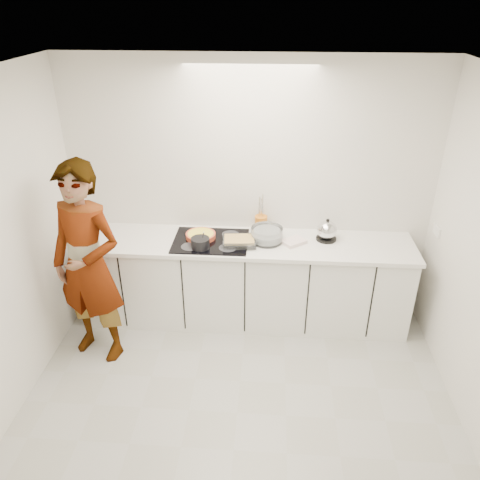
# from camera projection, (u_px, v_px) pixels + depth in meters

# --- Properties ---
(floor) EXTENTS (3.60, 3.20, 0.00)m
(floor) POSITION_uv_depth(u_px,v_px,m) (237.00, 413.00, 3.84)
(floor) COLOR #ACACA6
(floor) RESTS_ON ground
(ceiling) EXTENTS (3.60, 3.20, 0.00)m
(ceiling) POSITION_uv_depth(u_px,v_px,m) (236.00, 84.00, 2.61)
(ceiling) COLOR white
(ceiling) RESTS_ON wall_back
(wall_back) EXTENTS (3.60, 0.00, 2.60)m
(wall_back) POSITION_uv_depth(u_px,v_px,m) (249.00, 192.00, 4.63)
(wall_back) COLOR silver
(wall_back) RESTS_ON ground
(base_cabinets) EXTENTS (3.20, 0.58, 0.87)m
(base_cabinets) POSITION_uv_depth(u_px,v_px,m) (246.00, 283.00, 4.76)
(base_cabinets) COLOR white
(base_cabinets) RESTS_ON floor
(countertop) EXTENTS (3.24, 0.64, 0.04)m
(countertop) POSITION_uv_depth(u_px,v_px,m) (247.00, 244.00, 4.55)
(countertop) COLOR white
(countertop) RESTS_ON base_cabinets
(hob) EXTENTS (0.72, 0.54, 0.01)m
(hob) POSITION_uv_depth(u_px,v_px,m) (211.00, 241.00, 4.54)
(hob) COLOR black
(hob) RESTS_ON countertop
(tart_dish) EXTENTS (0.34, 0.34, 0.05)m
(tart_dish) POSITION_uv_depth(u_px,v_px,m) (201.00, 235.00, 4.57)
(tart_dish) COLOR #C74C2D
(tart_dish) RESTS_ON hob
(saucepan) EXTENTS (0.23, 0.23, 0.17)m
(saucepan) POSITION_uv_depth(u_px,v_px,m) (200.00, 243.00, 4.38)
(saucepan) COLOR black
(saucepan) RESTS_ON hob
(baking_dish) EXTENTS (0.33, 0.26, 0.06)m
(baking_dish) POSITION_uv_depth(u_px,v_px,m) (239.00, 241.00, 4.45)
(baking_dish) COLOR silver
(baking_dish) RESTS_ON hob
(mixing_bowl) EXTENTS (0.38, 0.38, 0.14)m
(mixing_bowl) POSITION_uv_depth(u_px,v_px,m) (267.00, 235.00, 4.51)
(mixing_bowl) COLOR silver
(mixing_bowl) RESTS_ON countertop
(tea_towel) EXTENTS (0.27, 0.25, 0.04)m
(tea_towel) POSITION_uv_depth(u_px,v_px,m) (294.00, 242.00, 4.50)
(tea_towel) COLOR white
(tea_towel) RESTS_ON countertop
(kettle) EXTENTS (0.21, 0.21, 0.23)m
(kettle) POSITION_uv_depth(u_px,v_px,m) (327.00, 231.00, 4.53)
(kettle) COLOR black
(kettle) RESTS_ON countertop
(utensil_crock) EXTENTS (0.14, 0.14, 0.16)m
(utensil_crock) POSITION_uv_depth(u_px,v_px,m) (261.00, 223.00, 4.72)
(utensil_crock) COLOR orange
(utensil_crock) RESTS_ON countertop
(cook) EXTENTS (0.79, 0.63, 1.89)m
(cook) POSITION_uv_depth(u_px,v_px,m) (88.00, 266.00, 4.08)
(cook) COLOR white
(cook) RESTS_ON floor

